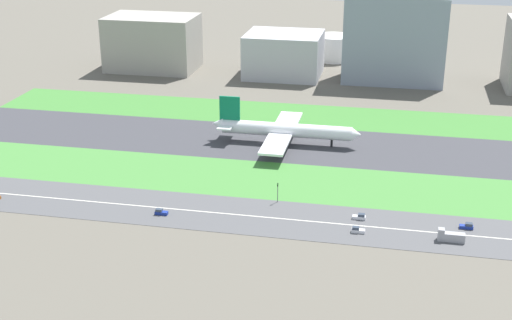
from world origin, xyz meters
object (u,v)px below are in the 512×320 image
(car_4, at_px, (467,226))
(terminal_building, at_px, (153,43))
(fuel_tank_centre, at_px, (334,48))
(car_5, at_px, (358,230))
(car_2, at_px, (161,212))
(traffic_light, at_px, (278,191))
(office_tower, at_px, (395,39))
(airliner, at_px, (283,130))
(hangar_building, at_px, (284,55))
(fuel_tank_west, at_px, (288,45))
(truck_0, at_px, (450,236))
(car_0, at_px, (360,217))

(car_4, xyz_separation_m, terminal_building, (-170.93, 182.00, 14.98))
(fuel_tank_centre, bearing_deg, car_5, -82.34)
(car_2, relative_size, traffic_light, 0.61)
(office_tower, bearing_deg, airliner, -110.93)
(hangar_building, bearing_deg, terminal_building, 180.00)
(airliner, xyz_separation_m, traffic_light, (8.39, -60.01, -1.94))
(hangar_building, height_order, fuel_tank_centre, hangar_building)
(car_2, relative_size, car_5, 1.00)
(car_2, bearing_deg, fuel_tank_west, -91.38)
(car_4, xyz_separation_m, traffic_light, (-64.37, 7.99, 3.37))
(car_2, distance_m, fuel_tank_centre, 239.64)
(terminal_building, bearing_deg, office_tower, 0.00)
(airliner, relative_size, terminal_building, 1.24)
(car_4, xyz_separation_m, car_2, (-101.63, -10.00, 0.00))
(truck_0, distance_m, fuel_tank_centre, 244.80)
(traffic_light, height_order, terminal_building, terminal_building)
(traffic_light, distance_m, fuel_tank_west, 221.30)
(car_4, bearing_deg, car_5, -164.02)
(airliner, relative_size, car_0, 14.77)
(airliner, distance_m, terminal_building, 150.75)
(car_2, bearing_deg, truck_0, 180.00)
(truck_0, relative_size, car_5, 1.91)
(traffic_light, relative_size, hangar_building, 0.17)
(truck_0, height_order, traffic_light, traffic_light)
(truck_0, bearing_deg, traffic_light, -17.08)
(truck_0, relative_size, car_2, 1.91)
(car_4, height_order, office_tower, office_tower)
(hangar_building, bearing_deg, truck_0, -65.96)
(car_0, xyz_separation_m, office_tower, (5.74, 182.00, 23.33))
(airliner, bearing_deg, car_0, -60.89)
(terminal_building, distance_m, fuel_tank_centre, 113.72)
(car_2, xyz_separation_m, hangar_building, (10.17, 192.00, 11.47))
(truck_0, relative_size, fuel_tank_west, 0.45)
(car_2, relative_size, fuel_tank_west, 0.24)
(car_2, height_order, hangar_building, hangar_building)
(truck_0, bearing_deg, car_5, -0.00)
(hangar_building, bearing_deg, car_2, -93.03)
(truck_0, xyz_separation_m, office_tower, (-23.35, 192.00, 22.58))
(car_0, relative_size, traffic_light, 0.61)
(car_2, relative_size, fuel_tank_centre, 0.18)
(airliner, height_order, traffic_light, airliner)
(airliner, distance_m, car_4, 99.73)
(car_2, bearing_deg, car_4, -174.38)
(car_4, bearing_deg, car_0, 180.00)
(traffic_light, xyz_separation_m, fuel_tank_centre, (-2.44, 219.01, 3.46))
(traffic_light, distance_m, hangar_building, 176.29)
(car_4, relative_size, fuel_tank_centre, 0.18)
(car_2, distance_m, hangar_building, 192.61)
(fuel_tank_west, bearing_deg, car_0, -74.96)
(airliner, xyz_separation_m, car_5, (37.84, -78.00, -5.31))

